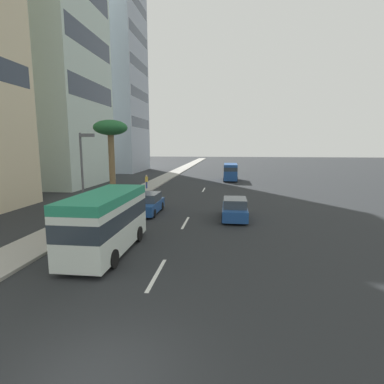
% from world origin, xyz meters
% --- Properties ---
extents(ground_plane, '(198.00, 198.00, 0.00)m').
position_xyz_m(ground_plane, '(31.50, 0.00, 0.00)').
color(ground_plane, '#26282B').
extents(sidewalk_right, '(162.00, 2.65, 0.15)m').
position_xyz_m(sidewalk_right, '(31.50, 7.26, 0.07)').
color(sidewalk_right, '#9E9B93').
rests_on(sidewalk_right, ground_plane).
extents(lane_stripe_near, '(3.20, 0.16, 0.01)m').
position_xyz_m(lane_stripe_near, '(5.82, 0.00, 0.01)').
color(lane_stripe_near, silver).
rests_on(lane_stripe_near, ground_plane).
extents(lane_stripe_mid, '(3.20, 0.16, 0.01)m').
position_xyz_m(lane_stripe_mid, '(14.25, 0.00, 0.01)').
color(lane_stripe_mid, silver).
rests_on(lane_stripe_mid, ground_plane).
extents(lane_stripe_far, '(3.20, 0.16, 0.01)m').
position_xyz_m(lane_stripe_far, '(29.75, 0.00, 0.01)').
color(lane_stripe_far, silver).
rests_on(lane_stripe_far, ground_plane).
extents(car_lead, '(4.28, 1.89, 1.57)m').
position_xyz_m(car_lead, '(16.82, 3.37, 0.75)').
color(car_lead, '#1E478C').
rests_on(car_lead, ground_plane).
extents(car_second, '(4.11, 1.83, 1.55)m').
position_xyz_m(car_second, '(15.71, -3.39, 0.74)').
color(car_second, '#1E478C').
rests_on(car_second, ground_plane).
extents(van_third, '(5.19, 2.09, 2.51)m').
position_xyz_m(van_third, '(39.49, -3.21, 1.43)').
color(van_third, '#1E478C').
rests_on(van_third, ground_plane).
extents(minibus_fourth, '(6.46, 2.34, 3.01)m').
position_xyz_m(minibus_fourth, '(8.10, 3.08, 1.65)').
color(minibus_fourth, silver).
rests_on(minibus_fourth, ground_plane).
extents(pedestrian_near_lamp, '(0.30, 0.32, 1.61)m').
position_xyz_m(pedestrian_near_lamp, '(10.31, 7.18, 1.03)').
color(pedestrian_near_lamp, gold).
rests_on(pedestrian_near_lamp, sidewalk_right).
extents(pedestrian_mid_block, '(0.30, 0.35, 1.60)m').
position_xyz_m(pedestrian_mid_block, '(29.19, 6.86, 1.03)').
color(pedestrian_mid_block, navy).
rests_on(pedestrian_mid_block, sidewalk_right).
extents(pedestrian_by_tree, '(0.30, 0.36, 1.55)m').
position_xyz_m(pedestrian_by_tree, '(19.13, 7.41, 0.99)').
color(pedestrian_by_tree, beige).
rests_on(pedestrian_by_tree, sidewalk_right).
extents(palm_tree, '(2.88, 2.88, 7.29)m').
position_xyz_m(palm_tree, '(19.42, 7.19, 6.32)').
color(palm_tree, brown).
rests_on(palm_tree, sidewalk_right).
extents(street_lamp, '(0.24, 0.97, 5.92)m').
position_xyz_m(street_lamp, '(12.30, 6.21, 3.87)').
color(street_lamp, '#4C4C51').
rests_on(street_lamp, sidewalk_right).
extents(office_tower_far, '(12.73, 11.30, 38.05)m').
position_xyz_m(office_tower_far, '(53.74, 20.20, 19.03)').
color(office_tower_far, '#99A3B2').
rests_on(office_tower_far, ground_plane).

